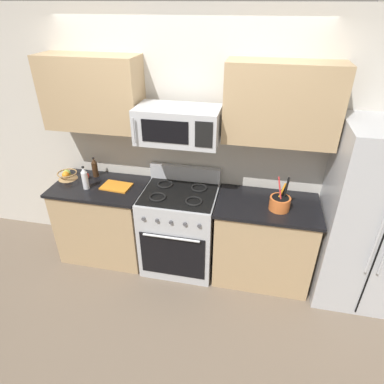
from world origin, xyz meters
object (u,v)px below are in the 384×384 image
microwave (178,125)px  apple_loose (86,176)px  range_oven (180,229)px  bottle_vinegar (85,178)px  utensil_crock (280,202)px  cutting_board (116,186)px  refrigerator (370,219)px  bottle_soy (95,168)px  fruit_basket (67,175)px

microwave → apple_loose: size_ratio=9.82×
range_oven → bottle_vinegar: size_ratio=4.32×
microwave → utensil_crock: (0.99, -0.09, -0.65)m
cutting_board → bottle_vinegar: 0.33m
refrigerator → apple_loose: 2.89m
bottle_vinegar → bottle_soy: bottle_vinegar is taller
utensil_crock → fruit_basket: utensil_crock is taller
fruit_basket → bottle_soy: bearing=22.8°
range_oven → bottle_vinegar: 1.12m
microwave → bottle_vinegar: (-0.97, -0.11, -0.60)m
refrigerator → bottle_soy: 2.82m
fruit_basket → refrigerator: bearing=-1.6°
microwave → fruit_basket: size_ratio=3.56×
bottle_soy → fruit_basket: bearing=-157.2°
range_oven → fruit_basket: (-1.28, 0.07, 0.48)m
utensil_crock → bottle_vinegar: bearing=-179.5°
bottle_vinegar → bottle_soy: bearing=95.5°
microwave → bottle_vinegar: size_ratio=3.01×
range_oven → utensil_crock: (0.99, -0.07, 0.51)m
cutting_board → bottle_soy: size_ratio=1.30×
apple_loose → bottle_soy: 0.13m
utensil_crock → bottle_soy: 2.00m
utensil_crock → apple_loose: 2.07m
fruit_basket → cutting_board: 0.60m
bottle_soy → range_oven: bearing=-10.6°
fruit_basket → apple_loose: fruit_basket is taller
cutting_board → microwave: bearing=1.8°
refrigerator → utensil_crock: bearing=-176.7°
microwave → bottle_soy: bearing=170.9°
microwave → fruit_basket: bearing=178.1°
bottle_soy → apple_loose: bearing=-131.6°
apple_loose → cutting_board: (0.40, -0.10, -0.03)m
utensil_crock → fruit_basket: size_ratio=1.62×
bottle_vinegar → bottle_soy: size_ratio=1.10×
apple_loose → cutting_board: size_ratio=0.26×
bottle_soy → bottle_vinegar: bearing=-84.5°
bottle_soy → microwave: bearing=-9.1°
range_oven → utensil_crock: size_ratio=3.16×
utensil_crock → bottle_soy: bearing=172.7°
utensil_crock → cutting_board: bearing=177.6°
apple_loose → utensil_crock: bearing=-4.6°
utensil_crock → cutting_board: (-1.67, 0.07, -0.06)m
utensil_crock → refrigerator: bearing=3.3°
refrigerator → bottle_soy: refrigerator is taller
refrigerator → utensil_crock: 0.83m
range_oven → apple_loose: 1.18m
fruit_basket → apple_loose: bearing=8.9°
refrigerator → bottle_vinegar: size_ratio=7.03×
range_oven → microwave: size_ratio=1.43×
microwave → bottle_soy: size_ratio=3.32×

